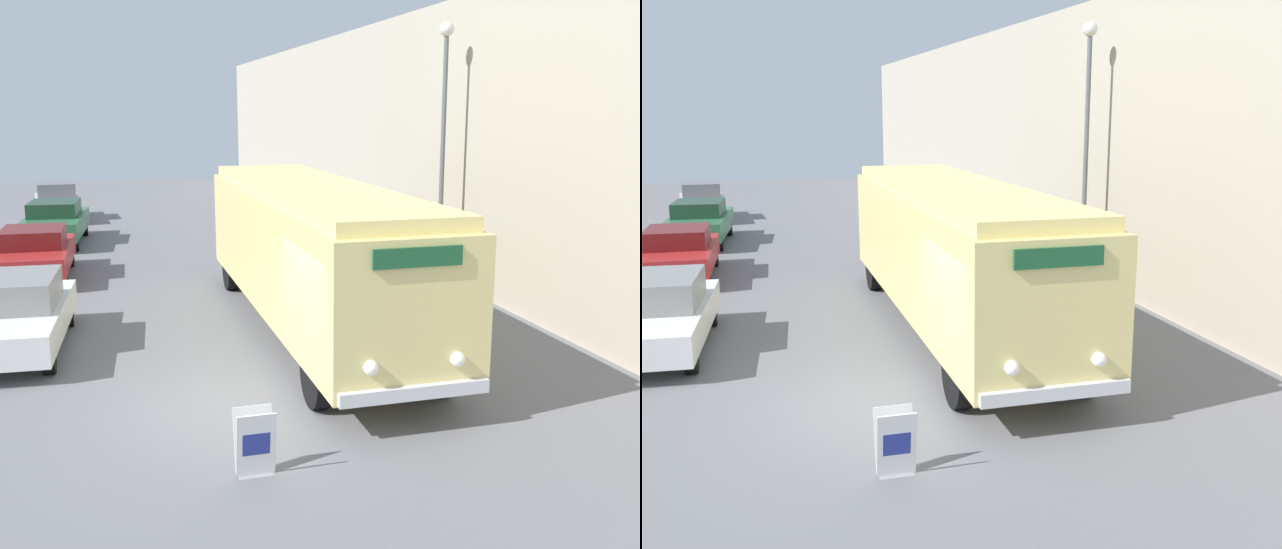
% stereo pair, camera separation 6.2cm
% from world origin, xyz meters
% --- Properties ---
extents(ground_plane, '(80.00, 80.00, 0.00)m').
position_xyz_m(ground_plane, '(0.00, 0.00, 0.00)').
color(ground_plane, slate).
extents(building_wall_right, '(0.30, 60.00, 7.39)m').
position_xyz_m(building_wall_right, '(7.09, 10.00, 3.70)').
color(building_wall_right, '#B2A893').
rests_on(building_wall_right, ground_plane).
extents(vintage_bus, '(2.41, 11.18, 3.12)m').
position_xyz_m(vintage_bus, '(2.10, 3.82, 1.80)').
color(vintage_bus, black).
rests_on(vintage_bus, ground_plane).
extents(sign_board, '(0.51, 0.34, 0.89)m').
position_xyz_m(sign_board, '(-0.32, -2.26, 0.43)').
color(sign_board, gray).
rests_on(sign_board, ground_plane).
extents(streetlamp, '(0.36, 0.36, 6.69)m').
position_xyz_m(streetlamp, '(6.24, 6.39, 4.31)').
color(streetlamp, '#595E60').
rests_on(streetlamp, ground_plane).
extents(parked_car_near, '(2.09, 4.56, 1.46)m').
position_xyz_m(parked_car_near, '(-3.77, 4.09, 0.73)').
color(parked_car_near, black).
rests_on(parked_car_near, ground_plane).
extents(parked_car_mid, '(2.04, 4.35, 1.40)m').
position_xyz_m(parked_car_mid, '(-3.96, 10.74, 0.73)').
color(parked_car_mid, black).
rests_on(parked_car_mid, ground_plane).
extents(parked_car_far, '(2.23, 4.72, 1.48)m').
position_xyz_m(parked_car_far, '(-3.71, 16.38, 0.77)').
color(parked_car_far, black).
rests_on(parked_car_far, ground_plane).
extents(parked_car_distant, '(2.06, 4.16, 1.58)m').
position_xyz_m(parked_car_distant, '(-3.94, 22.33, 0.78)').
color(parked_car_distant, black).
rests_on(parked_car_distant, ground_plane).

